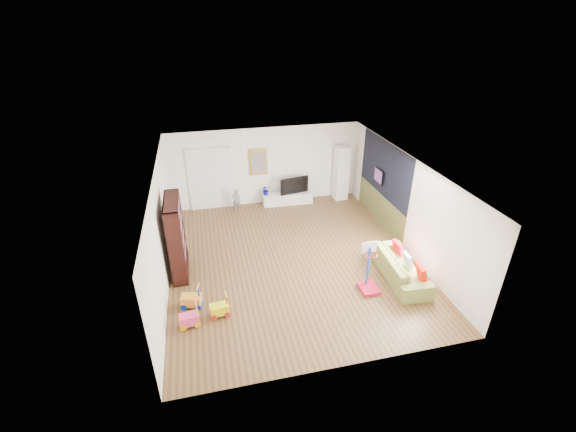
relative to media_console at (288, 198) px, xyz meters
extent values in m
cube|color=brown|center=(-0.70, -3.46, -0.20)|extent=(6.50, 7.50, 0.00)
cube|color=white|center=(-0.70, -3.46, 2.50)|extent=(6.50, 7.50, 0.00)
cube|color=white|center=(-0.70, 0.29, 1.15)|extent=(6.50, 0.00, 2.70)
cube|color=white|center=(-0.70, -7.21, 1.15)|extent=(6.50, 0.00, 2.70)
cube|color=silver|center=(-3.95, -3.46, 1.15)|extent=(0.00, 7.50, 2.70)
cube|color=silver|center=(2.55, -3.46, 1.15)|extent=(0.00, 7.50, 2.70)
cube|color=black|center=(2.53, -2.06, 1.65)|extent=(0.01, 3.20, 1.70)
cube|color=brown|center=(2.53, -2.06, 0.30)|extent=(0.01, 3.20, 1.00)
cube|color=white|center=(-2.60, 0.25, 0.85)|extent=(1.45, 0.06, 2.10)
cube|color=gold|center=(-0.95, 0.25, 1.35)|extent=(0.62, 0.06, 0.92)
cube|color=#7F3F8C|center=(2.47, -1.86, 1.35)|extent=(0.04, 0.56, 0.46)
cube|color=silver|center=(0.00, 0.00, 0.00)|extent=(1.76, 0.49, 0.41)
cube|color=white|center=(1.96, 0.01, 0.78)|extent=(0.47, 0.47, 1.96)
cube|color=black|center=(-3.65, -3.29, 0.82)|extent=(0.38, 1.40, 2.05)
imported|color=olive|center=(1.82, -4.85, 0.11)|extent=(0.96, 2.18, 0.62)
cube|color=#BB1433|center=(0.82, -5.17, 0.43)|extent=(0.45, 0.54, 1.28)
cube|color=yellow|center=(-2.79, -5.24, 0.07)|extent=(0.44, 0.29, 0.55)
cube|color=orange|center=(-3.39, -4.80, 0.09)|extent=(0.50, 0.38, 0.60)
cube|color=#FE4185|center=(-3.45, -5.41, 0.08)|extent=(0.45, 0.31, 0.56)
imported|color=slate|center=(-1.82, -0.12, 0.19)|extent=(0.32, 0.24, 0.78)
imported|color=black|center=(0.21, 0.01, 0.50)|extent=(1.05, 0.32, 0.60)
imported|color=#140C8C|center=(-0.76, 0.04, 0.38)|extent=(0.36, 0.33, 0.35)
cube|color=red|center=(2.03, -5.43, 0.29)|extent=(0.16, 0.42, 0.41)
cube|color=white|center=(1.99, -4.84, 0.29)|extent=(0.10, 0.35, 0.34)
cube|color=red|center=(2.01, -4.27, 0.29)|extent=(0.13, 0.38, 0.37)
camera|label=1|loc=(-2.81, -12.01, 5.83)|focal=24.00mm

